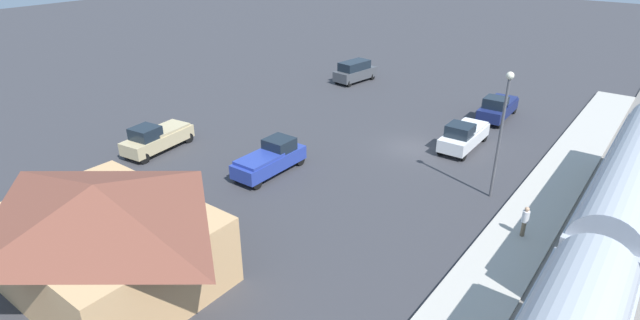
# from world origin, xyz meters

# --- Properties ---
(ground_plane) EXTENTS (200.00, 200.00, 0.00)m
(ground_plane) POSITION_xyz_m (0.00, 0.00, 0.00)
(ground_plane) COLOR #38383D
(railway_track) EXTENTS (4.80, 70.00, 0.30)m
(railway_track) POSITION_xyz_m (-14.00, 0.00, 0.09)
(railway_track) COLOR slate
(railway_track) RESTS_ON ground
(platform) EXTENTS (3.20, 46.00, 0.30)m
(platform) POSITION_xyz_m (-10.00, 0.00, 0.15)
(platform) COLOR #B7B2A8
(platform) RESTS_ON ground
(station_building) EXTENTS (10.55, 8.05, 4.97)m
(station_building) POSITION_xyz_m (4.00, 22.00, 2.59)
(station_building) COLOR tan
(station_building) RESTS_ON ground
(pedestrian_on_platform) EXTENTS (0.36, 0.36, 1.71)m
(pedestrian_on_platform) POSITION_xyz_m (-10.15, 7.34, 1.28)
(pedestrian_on_platform) COLOR brown
(pedestrian_on_platform) RESTS_ON platform
(suv_charcoal) EXTENTS (2.57, 5.11, 2.22)m
(suv_charcoal) POSITION_xyz_m (13.15, -12.11, 1.15)
(suv_charcoal) COLOR #47494F
(suv_charcoal) RESTS_ON ground
(pickup_white) EXTENTS (2.06, 5.44, 2.14)m
(pickup_white) POSITION_xyz_m (-2.96, -2.24, 1.03)
(pickup_white) COLOR white
(pickup_white) RESTS_ON ground
(pickup_navy) EXTENTS (2.15, 5.47, 2.14)m
(pickup_navy) POSITION_xyz_m (-2.81, -9.96, 1.03)
(pickup_navy) COLOR navy
(pickup_navy) RESTS_ON ground
(pickup_blue) EXTENTS (1.99, 5.41, 2.14)m
(pickup_blue) POSITION_xyz_m (5.63, 9.33, 1.03)
(pickup_blue) COLOR #283D9E
(pickup_blue) RESTS_ON ground
(pickup_tan) EXTENTS (2.60, 5.60, 2.14)m
(pickup_tan) POSITION_xyz_m (14.65, 11.68, 1.03)
(pickup_tan) COLOR #C6B284
(pickup_tan) RESTS_ON ground
(light_pole_near_platform) EXTENTS (0.44, 0.44, 7.74)m
(light_pole_near_platform) POSITION_xyz_m (-7.20, 3.67, 4.87)
(light_pole_near_platform) COLOR #515156
(light_pole_near_platform) RESTS_ON ground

